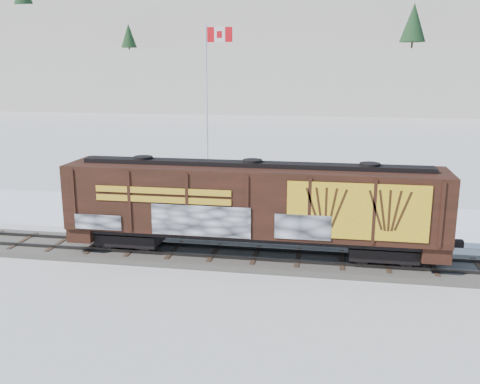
% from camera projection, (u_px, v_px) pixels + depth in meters
% --- Properties ---
extents(ground, '(500.00, 500.00, 0.00)m').
position_uv_depth(ground, '(174.00, 255.00, 25.93)').
color(ground, white).
rests_on(ground, ground).
extents(rail_track, '(50.00, 3.40, 0.43)m').
position_uv_depth(rail_track, '(174.00, 253.00, 25.89)').
color(rail_track, '#59544C').
rests_on(rail_track, ground).
extents(parking_strip, '(40.00, 8.00, 0.03)m').
position_uv_depth(parking_strip, '(209.00, 214.00, 33.11)').
color(parking_strip, white).
rests_on(parking_strip, ground).
extents(hillside, '(360.00, 110.00, 93.00)m').
position_uv_depth(hillside, '(311.00, 47.00, 156.65)').
color(hillside, white).
rests_on(hillside, ground).
extents(hopper_railcar, '(17.33, 3.06, 4.30)m').
position_uv_depth(hopper_railcar, '(252.00, 202.00, 24.63)').
color(hopper_railcar, black).
rests_on(hopper_railcar, rail_track).
extents(flagpole, '(2.30, 0.90, 11.76)m').
position_uv_depth(flagpole, '(209.00, 132.00, 37.98)').
color(flagpole, silver).
rests_on(flagpole, ground).
extents(car_silver, '(4.59, 2.97, 1.45)m').
position_uv_depth(car_silver, '(185.00, 200.00, 33.59)').
color(car_silver, '#A8AAAF').
rests_on(car_silver, parking_strip).
extents(car_white, '(4.19, 1.93, 1.33)m').
position_uv_depth(car_white, '(174.00, 206.00, 32.47)').
color(car_white, silver).
rests_on(car_white, parking_strip).
extents(car_dark, '(4.73, 3.00, 1.28)m').
position_uv_depth(car_dark, '(341.00, 217.00, 30.03)').
color(car_dark, black).
rests_on(car_dark, parking_strip).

